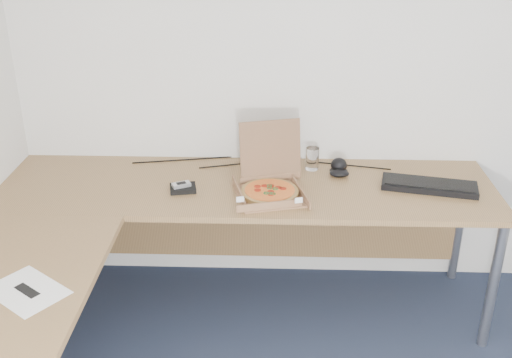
{
  "coord_description": "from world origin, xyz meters",
  "views": [
    {
      "loc": [
        -0.36,
        -1.39,
        2.07
      ],
      "look_at": [
        -0.45,
        1.28,
        0.82
      ],
      "focal_mm": 42.91,
      "sensor_mm": 36.0,
      "label": 1
    }
  ],
  "objects_px": {
    "wallet": "(183,188)",
    "desk": "(170,231)",
    "drinking_glass": "(312,159)",
    "pizza_box": "(270,187)",
    "keyboard": "(429,186)"
  },
  "relations": [
    {
      "from": "pizza_box",
      "to": "wallet",
      "type": "relative_size",
      "value": 2.87
    },
    {
      "from": "keyboard",
      "to": "wallet",
      "type": "distance_m",
      "value": 1.23
    },
    {
      "from": "pizza_box",
      "to": "keyboard",
      "type": "height_order",
      "value": "pizza_box"
    },
    {
      "from": "desk",
      "to": "drinking_glass",
      "type": "bearing_deg",
      "value": 43.78
    },
    {
      "from": "pizza_box",
      "to": "wallet",
      "type": "height_order",
      "value": "pizza_box"
    },
    {
      "from": "desk",
      "to": "drinking_glass",
      "type": "distance_m",
      "value": 0.92
    },
    {
      "from": "pizza_box",
      "to": "keyboard",
      "type": "distance_m",
      "value": 0.8
    },
    {
      "from": "desk",
      "to": "keyboard",
      "type": "bearing_deg",
      "value": 18.65
    },
    {
      "from": "desk",
      "to": "pizza_box",
      "type": "xyz_separation_m",
      "value": [
        0.44,
        0.32,
        0.07
      ]
    },
    {
      "from": "pizza_box",
      "to": "wallet",
      "type": "distance_m",
      "value": 0.43
    },
    {
      "from": "wallet",
      "to": "desk",
      "type": "bearing_deg",
      "value": -102.36
    },
    {
      "from": "wallet",
      "to": "pizza_box",
      "type": "bearing_deg",
      "value": -14.94
    },
    {
      "from": "drinking_glass",
      "to": "keyboard",
      "type": "xyz_separation_m",
      "value": [
        0.57,
        -0.22,
        -0.05
      ]
    },
    {
      "from": "desk",
      "to": "keyboard",
      "type": "distance_m",
      "value": 1.31
    },
    {
      "from": "pizza_box",
      "to": "drinking_glass",
      "type": "distance_m",
      "value": 0.38
    }
  ]
}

